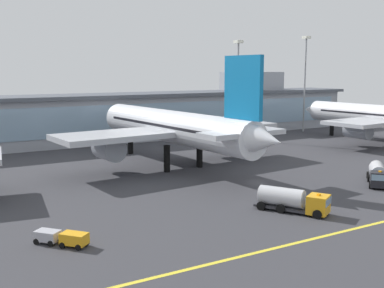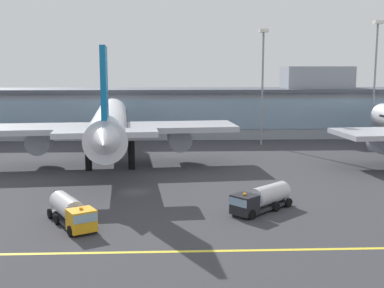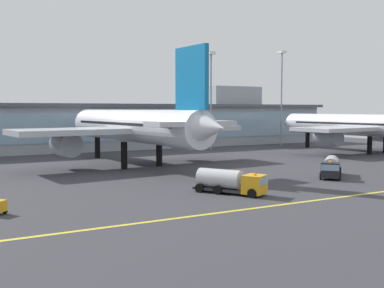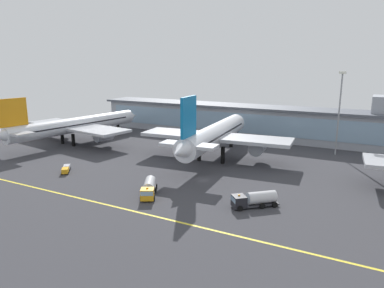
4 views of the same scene
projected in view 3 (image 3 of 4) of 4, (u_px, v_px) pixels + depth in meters
The scene contains 9 objects.
ground_plane at pixel (211, 176), 71.32m from camera, with size 189.41×189.41×0.00m, color #38383D.
taxiway_centreline_stripe at pixel (314, 201), 52.20m from camera, with size 151.53×0.50×0.01m, color yellow.
terminal_building at pixel (107, 125), 117.99m from camera, with size 138.29×14.00×16.75m.
airliner_near_right at pixel (134, 127), 83.77m from camera, with size 43.14×52.22×19.36m.
airliner_far_right at pixel (366, 126), 109.56m from camera, with size 39.75×54.23×17.19m.
fuel_tanker_truck at pixel (232, 181), 56.34m from camera, with size 6.59×9.06×2.90m.
baggage_tug_near at pixel (331, 167), 70.38m from camera, with size 8.32×7.88×2.90m.
apron_light_mast_west at pixel (282, 85), 132.00m from camera, with size 1.80×1.80×26.57m.
apron_light_mast_centre at pixel (211, 86), 116.62m from camera, with size 1.80×1.80×24.47m.
Camera 3 is at (-37.14, -60.29, 10.24)m, focal length 43.69 mm.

